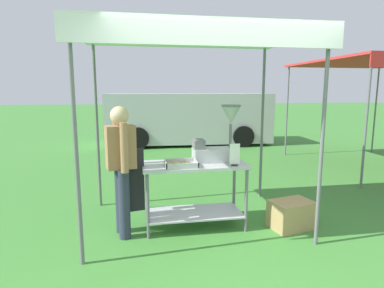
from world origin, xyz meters
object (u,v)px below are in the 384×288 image
at_px(stall_canopy, 193,41).
at_px(neighbour_tent, 378,64).
at_px(menu_sign, 235,156).
at_px(donut_fryer, 218,141).
at_px(van_silver, 189,118).
at_px(vendor, 122,165).
at_px(supply_crate, 291,215).
at_px(donut_tray, 181,165).
at_px(donut_cart, 195,182).

relative_size(stall_canopy, neighbour_tent, 0.85).
xyz_separation_m(stall_canopy, neighbour_tent, (4.72, 2.60, -0.00)).
height_order(menu_sign, neighbour_tent, neighbour_tent).
bearing_deg(stall_canopy, donut_fryer, -1.29).
bearing_deg(van_silver, vendor, -105.55).
distance_m(menu_sign, supply_crate, 1.11).
distance_m(donut_tray, van_silver, 7.07).
distance_m(menu_sign, neighbour_tent, 5.33).
bearing_deg(supply_crate, vendor, 175.82).
xyz_separation_m(supply_crate, van_silver, (-0.24, 7.09, 0.70)).
distance_m(menu_sign, van_silver, 7.05).
relative_size(donut_tray, van_silver, 0.07).
relative_size(menu_sign, van_silver, 0.05).
distance_m(donut_cart, menu_sign, 0.63).
distance_m(donut_cart, donut_fryer, 0.63).
relative_size(menu_sign, neighbour_tent, 0.08).
bearing_deg(van_silver, stall_canopy, -98.54).
relative_size(donut_fryer, vendor, 0.47).
bearing_deg(supply_crate, van_silver, 91.92).
relative_size(donut_tray, menu_sign, 1.42).
bearing_deg(donut_cart, van_silver, 81.58).
height_order(vendor, van_silver, van_silver).
relative_size(stall_canopy, donut_fryer, 3.80).
distance_m(donut_tray, neighbour_tent, 5.87).
bearing_deg(vendor, stall_canopy, 12.29).
distance_m(vendor, van_silver, 7.20).
bearing_deg(donut_tray, stall_canopy, 49.64).
distance_m(stall_canopy, donut_cart, 1.79).
height_order(stall_canopy, supply_crate, stall_canopy).
distance_m(donut_tray, donut_fryer, 0.63).
bearing_deg(van_silver, supply_crate, -88.08).
height_order(donut_cart, donut_fryer, donut_fryer).
height_order(donut_cart, supply_crate, donut_cart).
distance_m(donut_fryer, van_silver, 6.78).
xyz_separation_m(donut_fryer, menu_sign, (0.14, -0.29, -0.16)).
bearing_deg(donut_fryer, donut_tray, -157.37).
bearing_deg(menu_sign, stall_canopy, 148.42).
bearing_deg(donut_fryer, vendor, -171.28).
distance_m(vendor, supply_crate, 2.29).
bearing_deg(donut_fryer, supply_crate, -21.05).
relative_size(donut_cart, van_silver, 0.25).
bearing_deg(neighbour_tent, donut_tray, -150.03).
bearing_deg(donut_cart, neighbour_tent, 29.81).
bearing_deg(donut_cart, donut_tray, -146.29).
bearing_deg(donut_fryer, neighbour_tent, 30.80).
bearing_deg(van_silver, menu_sign, -94.35).
distance_m(donut_tray, vendor, 0.72).
bearing_deg(donut_cart, stall_canopy, 90.00).
relative_size(donut_cart, donut_fryer, 1.79).
distance_m(donut_fryer, supply_crate, 1.36).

